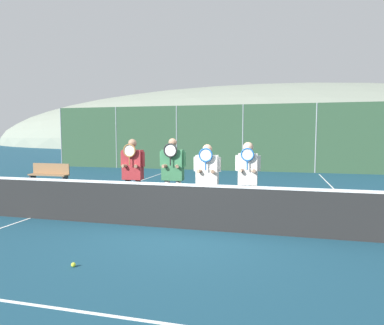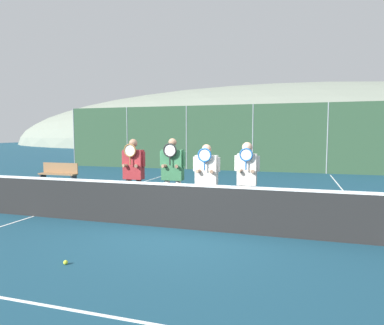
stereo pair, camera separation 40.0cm
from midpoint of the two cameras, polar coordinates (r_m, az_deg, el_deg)
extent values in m
plane|color=navy|center=(7.27, 0.23, -11.04)|extent=(120.00, 120.00, 0.00)
ellipsoid|color=gray|center=(65.10, 15.24, 2.88)|extent=(106.75, 59.30, 20.76)
cube|color=beige|center=(26.75, 8.93, 4.17)|extent=(16.68, 5.00, 3.44)
cube|color=brown|center=(26.80, 8.99, 8.24)|extent=(17.18, 5.50, 0.36)
cylinder|color=gray|center=(22.42, -18.59, 4.00)|extent=(0.06, 0.06, 3.54)
cylinder|color=gray|center=(20.51, -10.20, 4.12)|extent=(0.06, 0.06, 3.54)
cylinder|color=gray|center=(19.11, -0.32, 4.15)|extent=(0.06, 0.06, 3.54)
cylinder|color=gray|center=(18.35, 10.72, 4.04)|extent=(0.06, 0.06, 3.54)
cylinder|color=gray|center=(18.32, 22.23, 3.77)|extent=(0.06, 0.06, 3.54)
cube|color=#2D4C33|center=(18.35, 10.72, 4.04)|extent=(22.04, 0.02, 3.54)
cube|color=black|center=(7.16, 0.23, -7.53)|extent=(10.06, 0.02, 0.91)
cube|color=white|center=(7.07, 0.23, -3.75)|extent=(10.06, 0.03, 0.06)
cube|color=white|center=(11.48, -13.85, -5.27)|extent=(0.05, 16.00, 0.01)
cube|color=white|center=(10.06, 27.12, -7.09)|extent=(0.05, 16.00, 0.01)
cube|color=white|center=(4.27, -14.67, -23.01)|extent=(7.62, 0.05, 0.01)
cylinder|color=black|center=(8.48, -9.11, -5.71)|extent=(0.13, 0.13, 0.89)
cylinder|color=black|center=(8.37, -7.48, -5.83)|extent=(0.13, 0.13, 0.89)
cube|color=maroon|center=(8.31, -8.37, -0.33)|extent=(0.48, 0.22, 0.71)
sphere|color=#997056|center=(8.28, -8.41, 3.22)|extent=(0.20, 0.20, 0.20)
cylinder|color=maroon|center=(8.42, -10.00, 0.66)|extent=(0.08, 0.08, 0.35)
cylinder|color=maroon|center=(8.19, -6.71, 0.59)|extent=(0.08, 0.08, 0.35)
cylinder|color=#997056|center=(8.29, -9.38, -0.47)|extent=(0.16, 0.27, 0.08)
cylinder|color=#997056|center=(8.18, -7.88, -0.52)|extent=(0.16, 0.27, 0.08)
cylinder|color=#936033|center=(8.14, -8.92, 0.29)|extent=(0.03, 0.03, 0.20)
torus|color=#936033|center=(8.13, -8.94, 1.99)|extent=(0.32, 0.03, 0.32)
cylinder|color=silver|center=(8.13, -8.94, 1.99)|extent=(0.26, 0.00, 0.26)
cylinder|color=white|center=(8.15, -2.72, -6.05)|extent=(0.13, 0.13, 0.90)
cylinder|color=white|center=(8.06, -0.88, -6.16)|extent=(0.13, 0.13, 0.90)
cube|color=#337047|center=(7.99, -1.82, -0.40)|extent=(0.50, 0.22, 0.71)
sphere|color=#997056|center=(7.96, -1.83, 3.36)|extent=(0.19, 0.19, 0.19)
cylinder|color=#337047|center=(8.07, -3.67, 0.64)|extent=(0.08, 0.08, 0.35)
cylinder|color=#337047|center=(7.90, 0.07, 0.56)|extent=(0.08, 0.08, 0.35)
cylinder|color=#997056|center=(7.95, -2.88, -0.55)|extent=(0.16, 0.27, 0.08)
cylinder|color=#997056|center=(7.87, -1.17, -0.60)|extent=(0.16, 0.27, 0.08)
cylinder|color=black|center=(7.81, -2.25, 0.24)|extent=(0.03, 0.03, 0.20)
torus|color=black|center=(7.80, -2.25, 2.05)|extent=(0.33, 0.04, 0.33)
cylinder|color=silver|center=(7.80, -2.25, 2.05)|extent=(0.27, 0.00, 0.27)
cylinder|color=#232838|center=(7.87, 2.91, -6.67)|extent=(0.13, 0.13, 0.84)
cylinder|color=#232838|center=(7.81, 4.86, -6.77)|extent=(0.13, 0.13, 0.84)
cube|color=white|center=(7.73, 3.91, -1.25)|extent=(0.49, 0.22, 0.66)
sphere|color=tan|center=(7.69, 3.93, 2.23)|extent=(0.22, 0.22, 0.22)
cylinder|color=white|center=(7.78, 1.97, -0.24)|extent=(0.08, 0.08, 0.33)
cylinder|color=white|center=(7.66, 5.90, -0.34)|extent=(0.08, 0.08, 0.33)
cylinder|color=tan|center=(7.67, 2.86, -1.38)|extent=(0.16, 0.27, 0.08)
cylinder|color=tan|center=(7.61, 4.66, -1.44)|extent=(0.16, 0.27, 0.08)
cylinder|color=#1E5BAD|center=(7.54, 3.61, -0.58)|extent=(0.03, 0.03, 0.20)
torus|color=#1E5BAD|center=(7.52, 3.62, 1.24)|extent=(0.31, 0.03, 0.31)
cylinder|color=silver|center=(7.52, 3.62, 1.24)|extent=(0.26, 0.00, 0.26)
cylinder|color=black|center=(7.71, 9.71, -6.87)|extent=(0.13, 0.13, 0.87)
cylinder|color=black|center=(7.69, 11.41, -6.94)|extent=(0.13, 0.13, 0.87)
cube|color=white|center=(7.58, 10.65, -1.15)|extent=(0.41, 0.22, 0.69)
sphere|color=tan|center=(7.55, 10.71, 2.50)|extent=(0.23, 0.23, 0.23)
cylinder|color=white|center=(7.60, 8.92, -0.10)|extent=(0.08, 0.08, 0.34)
cylinder|color=white|center=(7.55, 12.42, -0.18)|extent=(0.08, 0.08, 0.34)
cylinder|color=tan|center=(7.50, 9.78, -1.31)|extent=(0.16, 0.27, 0.08)
cylinder|color=tan|center=(7.48, 11.36, -1.35)|extent=(0.16, 0.27, 0.08)
cylinder|color=#1E5BAD|center=(7.39, 10.51, -0.48)|extent=(0.03, 0.03, 0.20)
torus|color=#1E5BAD|center=(7.37, 10.53, 1.29)|extent=(0.29, 0.03, 0.29)
cylinder|color=silver|center=(7.37, 10.53, 1.29)|extent=(0.24, 0.00, 0.24)
cube|color=#B2B7BC|center=(23.28, -5.84, 1.63)|extent=(4.46, 1.86, 0.81)
cube|color=#2D3842|center=(23.25, -5.86, 3.45)|extent=(2.45, 1.71, 0.67)
cylinder|color=black|center=(21.89, -3.30, 0.38)|extent=(0.60, 0.16, 0.60)
cylinder|color=black|center=(23.68, -1.71, 0.72)|extent=(0.60, 0.16, 0.60)
cylinder|color=black|center=(23.06, -10.07, 0.53)|extent=(0.60, 0.16, 0.60)
cylinder|color=black|center=(24.76, -8.07, 0.85)|extent=(0.60, 0.16, 0.60)
cube|color=silver|center=(21.78, 6.47, 1.42)|extent=(4.67, 1.76, 0.83)
cube|color=#2D3842|center=(21.75, 6.49, 3.39)|extent=(2.57, 1.62, 0.68)
cylinder|color=black|center=(20.69, 10.13, 0.05)|extent=(0.60, 0.16, 0.60)
cylinder|color=black|center=(22.47, 10.69, 0.42)|extent=(0.60, 0.16, 0.60)
cylinder|color=black|center=(21.26, 1.99, 0.25)|extent=(0.60, 0.16, 0.60)
cylinder|color=black|center=(23.00, 3.15, 0.59)|extent=(0.60, 0.16, 0.60)
cube|color=maroon|center=(21.32, 20.30, 1.12)|extent=(4.76, 1.74, 0.86)
cube|color=#2D3842|center=(21.29, 20.36, 3.22)|extent=(2.62, 1.61, 0.70)
cylinder|color=black|center=(20.61, 24.70, -0.33)|extent=(0.60, 0.16, 0.60)
cylinder|color=black|center=(22.38, 24.09, 0.06)|extent=(0.60, 0.16, 0.60)
cylinder|color=black|center=(20.43, 16.07, -0.12)|extent=(0.60, 0.16, 0.60)
cylinder|color=black|center=(22.21, 16.15, 0.26)|extent=(0.60, 0.16, 0.60)
cube|color=olive|center=(14.23, -20.71, -1.80)|extent=(1.59, 0.36, 0.05)
cube|color=olive|center=(14.33, -20.34, -0.84)|extent=(1.59, 0.04, 0.40)
cube|color=#333338|center=(14.70, -22.88, -2.55)|extent=(0.06, 0.32, 0.40)
cube|color=#333338|center=(13.83, -18.33, -2.86)|extent=(0.06, 0.32, 0.40)
sphere|color=#CCDB33|center=(5.68, -18.38, -15.54)|extent=(0.07, 0.07, 0.07)
camera|label=1|loc=(0.20, -88.58, 0.12)|focal=32.00mm
camera|label=2|loc=(0.20, 91.42, -0.12)|focal=32.00mm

